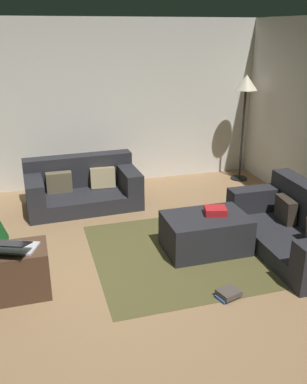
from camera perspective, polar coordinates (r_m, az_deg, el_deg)
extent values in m
plane|color=#93704C|center=(4.37, -5.52, -12.70)|extent=(6.40, 6.40, 0.00)
cube|color=silver|center=(6.84, -11.14, 11.35)|extent=(6.40, 0.12, 2.60)
cube|color=#26262B|center=(6.21, -9.44, -0.99)|extent=(1.62, 0.93, 0.22)
cube|color=#26262B|center=(6.38, -10.10, 2.89)|extent=(1.60, 0.30, 0.47)
cube|color=#26262B|center=(6.24, -3.48, 1.97)|extent=(0.27, 0.87, 0.30)
cube|color=#26262B|center=(6.06, -15.88, 0.55)|extent=(0.27, 0.87, 0.30)
cube|color=tan|center=(6.27, -6.90, 1.94)|extent=(0.37, 0.18, 0.31)
cube|color=brown|center=(6.19, -12.66, 1.29)|extent=(0.36, 0.14, 0.31)
cube|color=#26262B|center=(5.21, 18.06, -6.46)|extent=(0.91, 1.76, 0.21)
cube|color=#26262B|center=(5.68, 14.33, -0.86)|extent=(0.88, 0.26, 0.31)
cube|color=#372D24|center=(5.43, 17.46, -2.30)|extent=(0.17, 0.37, 0.31)
cube|color=#26262B|center=(4.95, 7.06, -5.53)|extent=(0.95, 0.63, 0.43)
cube|color=red|center=(4.90, 8.39, -2.56)|extent=(0.28, 0.25, 0.08)
cube|color=black|center=(4.92, 8.92, -2.90)|extent=(0.10, 0.17, 0.02)
cube|color=#4C3323|center=(4.34, -17.43, -10.16)|extent=(0.52, 0.44, 0.49)
cube|color=silver|center=(4.21, -17.81, -7.20)|extent=(0.41, 0.36, 0.02)
cube|color=black|center=(4.03, -18.91, -6.63)|extent=(0.40, 0.35, 0.08)
cube|color=#2D5193|center=(4.26, 9.97, -13.76)|extent=(0.24, 0.19, 0.03)
cube|color=#4C423D|center=(4.24, 10.14, -13.29)|extent=(0.24, 0.22, 0.05)
cylinder|color=black|center=(7.44, 11.50, 1.84)|extent=(0.28, 0.28, 0.02)
cylinder|color=black|center=(7.23, 11.93, 7.41)|extent=(0.04, 0.04, 1.51)
cone|color=beige|center=(7.08, 12.48, 14.31)|extent=(0.36, 0.36, 0.24)
cube|color=brown|center=(5.05, 6.95, -7.68)|extent=(2.60, 2.00, 0.01)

